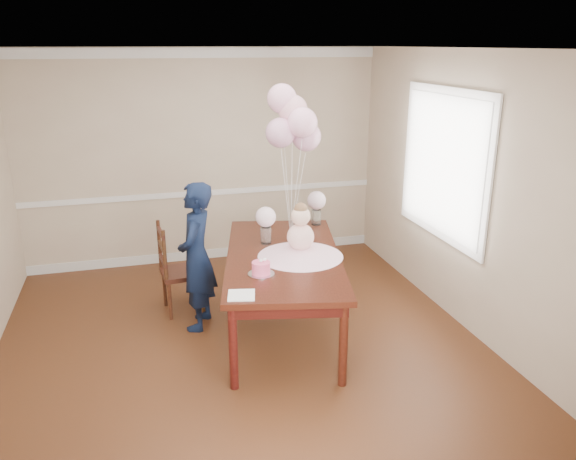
{
  "coord_description": "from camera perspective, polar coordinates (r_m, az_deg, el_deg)",
  "views": [
    {
      "loc": [
        -0.84,
        -4.56,
        2.74
      ],
      "look_at": [
        0.51,
        0.32,
        1.05
      ],
      "focal_mm": 35.0,
      "sensor_mm": 36.0,
      "label": 1
    }
  ],
  "objects": [
    {
      "name": "dining_chair_seat",
      "position": [
        6.06,
        -10.68,
        -4.26
      ],
      "size": [
        0.46,
        0.46,
        0.05
      ],
      "primitive_type": "cube",
      "rotation": [
        0.0,
        0.0,
        0.09
      ],
      "color": "black",
      "rests_on": "chair_leg_fl"
    },
    {
      "name": "balloon_a",
      "position": [
        5.7,
        -0.78,
        9.84
      ],
      "size": [
        0.3,
        0.3,
        0.3
      ],
      "primitive_type": "sphere",
      "color": "#DA9ABA",
      "rests_on": "balloon_ribbon_a"
    },
    {
      "name": "roses_near",
      "position": [
        5.62,
        -2.29,
        1.34
      ],
      "size": [
        0.2,
        0.2,
        0.2
      ],
      "primitive_type": "sphere",
      "color": "silver",
      "rests_on": "rose_vase_near"
    },
    {
      "name": "chair_slat_low",
      "position": [
        5.97,
        -12.59,
        -3.04
      ],
      "size": [
        0.06,
        0.39,
        0.05
      ],
      "primitive_type": "cube",
      "rotation": [
        0.0,
        0.0,
        0.09
      ],
      "color": "#34150E",
      "rests_on": "dining_chair_seat"
    },
    {
      "name": "wall_front",
      "position": [
        2.62,
        5.84,
        -13.66
      ],
      "size": [
        4.5,
        0.02,
        2.7
      ],
      "primitive_type": "cube",
      "color": "tan",
      "rests_on": "floor"
    },
    {
      "name": "rose_vase_near",
      "position": [
        5.68,
        -2.26,
        -0.53
      ],
      "size": [
        0.13,
        0.13,
        0.17
      ],
      "primitive_type": "cylinder",
      "rotation": [
        0.0,
        0.0,
        -0.22
      ],
      "color": "white",
      "rests_on": "dining_table_top"
    },
    {
      "name": "table_leg_bl",
      "position": [
        6.49,
        -4.86,
        -2.97
      ],
      "size": [
        0.09,
        0.09,
        0.75
      ],
      "primitive_type": "cylinder",
      "rotation": [
        0.0,
        0.0,
        -0.22
      ],
      "color": "black",
      "rests_on": "floor"
    },
    {
      "name": "ceiling",
      "position": [
        4.64,
        -5.3,
        17.89
      ],
      "size": [
        4.5,
        5.0,
        0.02
      ],
      "primitive_type": "cube",
      "color": "silver",
      "rests_on": "wall_back"
    },
    {
      "name": "balloon_b",
      "position": [
        5.65,
        1.46,
        10.86
      ],
      "size": [
        0.3,
        0.3,
        0.3
      ],
      "primitive_type": "sphere",
      "color": "#FFB4D3",
      "rests_on": "balloon_ribbon_b"
    },
    {
      "name": "balloon_e",
      "position": [
        5.81,
        1.88,
        9.46
      ],
      "size": [
        0.3,
        0.3,
        0.3
      ],
      "primitive_type": "sphere",
      "color": "#DC9CBB",
      "rests_on": "balloon_ribbon_e"
    },
    {
      "name": "balloon_weight",
      "position": [
        5.96,
        0.3,
        -0.33
      ],
      "size": [
        0.05,
        0.05,
        0.02
      ],
      "primitive_type": "cylinder",
      "rotation": [
        0.0,
        0.0,
        -0.22
      ],
      "color": "#B5B5B9",
      "rests_on": "dining_table_top"
    },
    {
      "name": "roses_far",
      "position": [
        6.22,
        2.92,
        3.03
      ],
      "size": [
        0.2,
        0.2,
        0.2
      ],
      "primitive_type": "sphere",
      "color": "silver",
      "rests_on": "rose_vase_far"
    },
    {
      "name": "chair_leg_br",
      "position": [
        6.33,
        -9.31,
        -5.39
      ],
      "size": [
        0.04,
        0.04,
        0.41
      ],
      "primitive_type": "cylinder",
      "rotation": [
        0.0,
        0.0,
        0.09
      ],
      "color": "#371C0F",
      "rests_on": "floor"
    },
    {
      "name": "window_blinds",
      "position": [
        6.03,
        15.39,
        6.41
      ],
      "size": [
        0.01,
        1.5,
        1.4
      ],
      "primitive_type": "cube",
      "color": "silver",
      "rests_on": "wall_right"
    },
    {
      "name": "chair_slat_top",
      "position": [
        5.87,
        -12.8,
        -0.24
      ],
      "size": [
        0.06,
        0.39,
        0.05
      ],
      "primitive_type": "cube",
      "rotation": [
        0.0,
        0.0,
        0.09
      ],
      "color": "black",
      "rests_on": "dining_chair_seat"
    },
    {
      "name": "cake_flower_a",
      "position": [
        4.9,
        -2.77,
        -3.1
      ],
      "size": [
        0.03,
        0.03,
        0.03
      ],
      "primitive_type": "sphere",
      "color": "white",
      "rests_on": "birthday_cake"
    },
    {
      "name": "woman",
      "position": [
        5.58,
        -9.27,
        -2.7
      ],
      "size": [
        0.53,
        0.64,
        1.5
      ],
      "primitive_type": "imported",
      "rotation": [
        0.0,
        0.0,
        -1.93
      ],
      "color": "black",
      "rests_on": "floor"
    },
    {
      "name": "birthday_cake",
      "position": [
        4.93,
        -2.76,
        -3.86
      ],
      "size": [
        0.19,
        0.19,
        0.11
      ],
      "primitive_type": "cylinder",
      "rotation": [
        0.0,
        0.0,
        -0.22
      ],
      "color": "#F74E7C",
      "rests_on": "cake_platter"
    },
    {
      "name": "baby_torso",
      "position": [
        5.3,
        1.28,
        -0.7
      ],
      "size": [
        0.26,
        0.26,
        0.26
      ],
      "primitive_type": "sphere",
      "color": "#FFA1C1",
      "rests_on": "baby_skirt"
    },
    {
      "name": "floor",
      "position": [
        5.39,
        -4.44,
        -12.18
      ],
      "size": [
        4.5,
        5.0,
        0.0
      ],
      "primitive_type": "cube",
      "color": "#381C0E",
      "rests_on": "ground"
    },
    {
      "name": "chair_leg_fr",
      "position": [
        6.02,
        -8.62,
        -6.65
      ],
      "size": [
        0.04,
        0.04,
        0.41
      ],
      "primitive_type": "cylinder",
      "rotation": [
        0.0,
        0.0,
        0.09
      ],
      "color": "#341E0E",
      "rests_on": "floor"
    },
    {
      "name": "cake_flower_b",
      "position": [
        4.92,
        -2.39,
        -3.0
      ],
      "size": [
        0.03,
        0.03,
        0.03
      ],
      "primitive_type": "sphere",
      "color": "white",
      "rests_on": "birthday_cake"
    },
    {
      "name": "chair_slat_mid",
      "position": [
        5.92,
        -12.7,
        -1.65
      ],
      "size": [
        0.06,
        0.39,
        0.05
      ],
      "primitive_type": "cube",
      "rotation": [
        0.0,
        0.0,
        0.09
      ],
      "color": "#351C0E",
      "rests_on": "dining_chair_seat"
    },
    {
      "name": "table_leg_fl",
      "position": [
        4.7,
        -5.58,
        -11.84
      ],
      "size": [
        0.09,
        0.09,
        0.75
      ],
      "primitive_type": "cylinder",
      "rotation": [
        0.0,
        0.0,
        -0.22
      ],
      "color": "black",
      "rests_on": "floor"
    },
    {
      "name": "balloon_c",
      "position": [
        5.79,
        0.48,
        12.12
      ],
      "size": [
        0.3,
        0.3,
        0.3
      ],
      "primitive_type": "sphere",
      "color": "#E9A5B2",
      "rests_on": "balloon_ribbon_c"
    },
    {
      "name": "balloon_d",
      "position": [
        5.79,
        -0.62,
        13.2
      ],
      "size": [
        0.3,
        0.3,
        0.3
      ],
      "primitive_type": "sphere",
      "color": "#F4ADC7",
      "rests_on": "balloon_ribbon_d"
    },
    {
      "name": "cake_platter",
      "position": [
        4.95,
        -2.75,
        -4.48
      ],
      "size": [
        0.28,
        0.28,
        0.01
      ],
      "primitive_type": "cylinder",
      "rotation": [
        0.0,
        0.0,
        -0.22
      ],
      "color": "silver",
      "rests_on": "dining_table_top"
    },
    {
      "name": "dining_table_top",
      "position": [
        5.41,
        -0.49,
        -2.75
      ],
      "size": [
        1.52,
        2.34,
        0.05
      ],
      "primitive_type": "cube",
      "rotation": [
        0.0,
        0.0,
        -0.22
      ],
      "color": "black",
      "rests_on": "table_leg_fl"
    },
    {
      "name": "table_leg_br",
      "position": [
        6.51,
        3.13,
        -2.83
      ],
      "size": [
        0.09,
        0.09,
        0.75
      ],
      "primitive_type": "cylinder",
      "rotation": [
        0.0,
        0.0,
        -0.22
      ],
      "color": "black",
      "rests_on": "floor"
    },
    {
      "name": "chair_leg_fl",
      "position": [
        5.97,
        -11.89,
        -7.09
      ],
      "size": [
        0.04,
        0.04,
        0.41
      ],
      "primitive_type": "cylinder",
      "rotation": [
        0.0,
        0.0,
        0.09
      ],
      "color": "#37190F",
      "rests_on": "floor"
    },
    {
      "name": "chair_back_post_r",
      "position": [
        6.09,
        -12.92,
        -1.46
      ],
      "size": [
        0.04,
        0.04,
        0.54
      ],
      "primitive_type": "cylinder",
      "rotation": [
        0.0,
        0.0,
        0.09
      ],
      "color": "#33180D",
      "rests_on": "dining_chair_seat"
    },
    {
      "name": "rose_vase_far",
      "position": [
        6.27,
        2.89,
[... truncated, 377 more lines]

